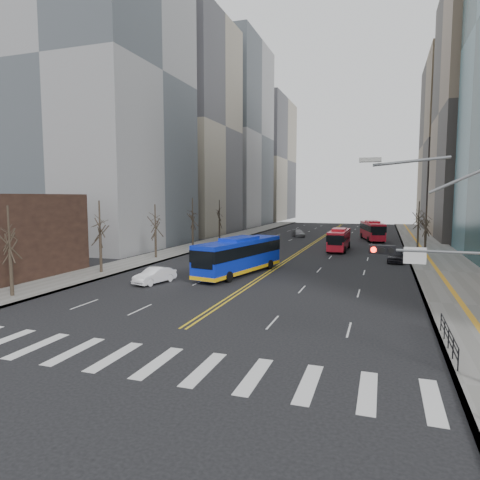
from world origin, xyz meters
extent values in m
plane|color=black|center=(0.00, 0.00, 0.00)|extent=(220.00, 220.00, 0.00)
cube|color=slate|center=(17.50, 45.00, 0.07)|extent=(7.00, 130.00, 0.15)
cube|color=slate|center=(-16.50, 45.00, 0.07)|extent=(5.00, 130.00, 0.15)
cube|color=silver|center=(-8.27, 0.00, 0.01)|extent=(0.70, 4.00, 0.01)
cube|color=silver|center=(-5.91, 0.00, 0.01)|extent=(0.70, 4.00, 0.01)
cube|color=silver|center=(-3.55, 0.00, 0.01)|extent=(0.70, 4.00, 0.01)
cube|color=silver|center=(-1.18, 0.00, 0.01)|extent=(0.70, 4.00, 0.01)
cube|color=silver|center=(1.18, 0.00, 0.01)|extent=(0.70, 4.00, 0.01)
cube|color=silver|center=(3.55, 0.00, 0.01)|extent=(0.70, 4.00, 0.01)
cube|color=silver|center=(5.91, 0.00, 0.01)|extent=(0.70, 4.00, 0.01)
cube|color=silver|center=(8.27, 0.00, 0.01)|extent=(0.70, 4.00, 0.01)
cube|color=silver|center=(10.64, 0.00, 0.01)|extent=(0.70, 4.00, 0.01)
cube|color=silver|center=(13.00, 0.00, 0.01)|extent=(0.70, 4.00, 0.01)
cube|color=gold|center=(-0.20, 55.00, 0.01)|extent=(0.15, 100.00, 0.01)
cube|color=gold|center=(0.20, 55.00, 0.01)|extent=(0.15, 100.00, 0.01)
cube|color=gray|center=(-31.00, 40.00, 26.00)|extent=(22.00, 24.00, 52.00)
cube|color=gray|center=(-31.00, 66.00, 22.00)|extent=(22.00, 22.00, 44.00)
cube|color=gray|center=(-30.00, 93.00, 24.00)|extent=(20.00, 26.00, 48.00)
cube|color=gray|center=(-29.00, 125.00, 20.00)|extent=(18.00, 30.00, 40.00)
cube|color=brown|center=(29.00, 103.00, 21.00)|extent=(18.00, 30.00, 42.00)
cylinder|color=slate|center=(12.95, 2.00, 5.50)|extent=(4.50, 0.12, 0.12)
cube|color=black|center=(11.00, 2.00, 5.50)|extent=(1.10, 0.28, 0.38)
cylinder|color=#FF190C|center=(10.65, 1.84, 5.50)|extent=(0.24, 0.08, 0.24)
cylinder|color=black|center=(11.00, 1.84, 5.50)|extent=(0.24, 0.08, 0.24)
cylinder|color=black|center=(11.35, 1.84, 5.50)|extent=(0.24, 0.08, 0.24)
cube|color=silver|center=(12.30, 2.00, 5.30)|extent=(0.90, 0.06, 0.70)
cube|color=#999993|center=(10.40, 2.00, 9.30)|extent=(0.90, 0.35, 0.18)
cube|color=black|center=(14.30, 6.00, 1.15)|extent=(0.04, 6.00, 0.04)
cylinder|color=black|center=(14.30, 3.00, 0.65)|extent=(0.06, 0.06, 1.00)
cylinder|color=black|center=(14.30, 4.50, 0.65)|extent=(0.06, 0.06, 1.00)
cylinder|color=black|center=(14.30, 6.00, 0.65)|extent=(0.06, 0.06, 1.00)
cylinder|color=black|center=(14.30, 7.50, 0.65)|extent=(0.06, 0.06, 1.00)
cylinder|color=black|center=(14.30, 9.00, 0.65)|extent=(0.06, 0.06, 1.00)
cylinder|color=black|center=(-16.00, 8.00, 1.88)|extent=(0.28, 0.28, 3.75)
cylinder|color=black|center=(-16.00, 19.00, 1.95)|extent=(0.28, 0.28, 3.90)
cylinder|color=black|center=(-16.00, 30.00, 1.80)|extent=(0.28, 0.28, 3.60)
cylinder|color=black|center=(-16.00, 41.00, 2.00)|extent=(0.28, 0.28, 4.00)
cylinder|color=black|center=(-16.00, 52.00, 1.90)|extent=(0.28, 0.28, 3.80)
cylinder|color=black|center=(16.00, 40.00, 1.75)|extent=(0.28, 0.28, 3.50)
cylinder|color=black|center=(16.00, 52.00, 1.88)|extent=(0.28, 0.28, 3.75)
cube|color=#0D28CF|center=(-2.56, 23.10, 1.89)|extent=(5.34, 13.15, 3.08)
cube|color=black|center=(-2.56, 23.10, 2.48)|extent=(5.40, 13.18, 1.10)
cube|color=#0D28CF|center=(-2.56, 23.10, 3.53)|extent=(3.05, 4.86, 0.40)
cube|color=yellow|center=(-2.56, 23.10, 0.55)|extent=(5.40, 13.18, 0.35)
cylinder|color=black|center=(-4.74, 19.36, 0.50)|extent=(0.50, 1.04, 1.00)
cylinder|color=black|center=(-2.12, 18.79, 0.50)|extent=(0.50, 1.04, 1.00)
cylinder|color=black|center=(-3.00, 27.41, 0.50)|extent=(0.50, 1.04, 1.00)
cylinder|color=black|center=(-0.37, 26.84, 0.50)|extent=(0.50, 1.04, 1.00)
cube|color=red|center=(5.01, 45.66, 1.63)|extent=(2.38, 10.01, 2.56)
cube|color=black|center=(5.01, 45.66, 2.15)|extent=(2.44, 10.04, 0.93)
cube|color=red|center=(5.01, 45.66, 3.01)|extent=(1.86, 3.52, 0.40)
cylinder|color=black|center=(3.84, 42.47, 0.50)|extent=(0.31, 1.00, 1.00)
cylinder|color=black|center=(6.11, 42.45, 0.50)|extent=(0.31, 1.00, 1.00)
cylinder|color=black|center=(3.92, 48.87, 0.50)|extent=(0.31, 1.00, 1.00)
cylinder|color=black|center=(6.19, 48.84, 0.50)|extent=(0.31, 1.00, 1.00)
cube|color=red|center=(9.18, 62.18, 1.78)|extent=(4.73, 11.29, 2.85)
cube|color=black|center=(9.18, 62.18, 2.34)|extent=(4.79, 11.32, 1.02)
cube|color=red|center=(9.18, 62.18, 3.30)|extent=(2.76, 4.18, 0.40)
cylinder|color=black|center=(8.68, 58.47, 0.50)|extent=(0.50, 1.04, 1.00)
cylinder|color=black|center=(11.13, 58.99, 0.50)|extent=(0.50, 1.04, 1.00)
cylinder|color=black|center=(7.22, 65.37, 0.50)|extent=(0.50, 1.04, 1.00)
cylinder|color=black|center=(9.67, 65.88, 0.50)|extent=(0.50, 1.04, 1.00)
imported|color=white|center=(-8.30, 16.27, 0.71)|extent=(2.51, 4.55, 1.42)
imported|color=black|center=(12.50, 36.25, 0.77)|extent=(1.99, 4.58, 1.54)
imported|color=gray|center=(-4.57, 64.87, 0.67)|extent=(3.59, 4.97, 1.34)
imported|color=black|center=(9.80, 73.57, 0.64)|extent=(2.38, 4.73, 1.29)
camera|label=1|loc=(11.01, -17.09, 7.75)|focal=32.00mm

